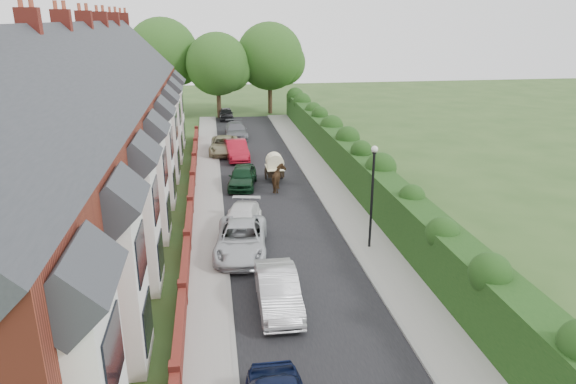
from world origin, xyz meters
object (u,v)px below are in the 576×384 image
lamppost (373,185)px  car_green (242,177)px  car_grey (236,130)px  car_black (226,114)px  car_beige (224,145)px  car_silver_a (278,290)px  horse (279,179)px  car_red (236,150)px  car_white (241,220)px  horse_cart (275,165)px  car_silver_b (241,239)px

lamppost → car_green: 12.21m
car_grey → car_black: size_ratio=1.29×
car_beige → car_black: car_beige is taller
car_silver_a → car_black: 39.20m
horse → car_red: bearing=-64.6°
lamppost → car_silver_a: lamppost is taller
car_green → horse: bearing=-18.5°
car_white → horse_cart: (2.83, 8.53, 0.47)m
horse → horse_cart: horse_cart is taller
car_red → horse_cart: horse_cart is taller
car_black → car_white: bearing=-90.3°
car_silver_a → car_white: car_silver_a is taller
horse_cart → car_red: bearing=109.9°
car_white → car_red: size_ratio=0.99×
car_silver_b → car_beige: size_ratio=1.05×
lamppost → horse: bearing=108.7°
lamppost → car_green: (-5.47, 10.61, -2.58)m
lamppost → car_green: lamppost is taller
car_grey → car_red: bearing=-93.8°
car_green → horse: 2.58m
lamppost → car_grey: lamppost is taller
car_red → car_beige: (-0.93, 2.00, -0.06)m
car_beige → car_red: bearing=-60.5°
car_beige → horse: bearing=-68.3°
car_grey → horse_cart: size_ratio=1.78×
car_white → car_black: car_white is taller
car_green → horse_cart: 2.49m
car_grey → car_black: car_grey is taller
car_silver_a → horse: 14.14m
lamppost → car_grey: bearing=101.4°
car_silver_b → car_green: (0.73, 10.15, -0.00)m
car_silver_b → horse: horse is taller
car_black → horse_cart: (2.49, -23.07, 0.48)m
car_silver_a → car_white: bearing=97.4°
car_white → car_black: bearing=101.2°
lamppost → horse: lamppost is taller
car_green → car_red: car_red is taller
lamppost → car_silver_a: 7.33m
car_white → horse: horse is taller
car_red → horse: size_ratio=2.30×
car_green → car_beige: (-0.93, 9.19, -0.03)m
car_white → horse: 7.01m
horse_cart → car_silver_b: bearing=-105.2°
lamppost → car_white: (-6.02, 3.00, -2.64)m
car_red → horse_cart: 6.68m
car_grey → horse: size_ratio=2.46×
lamppost → car_red: bearing=107.1°
car_green → car_grey: 14.80m
car_black → horse: bearing=-84.0°
lamppost → car_silver_b: bearing=175.8°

